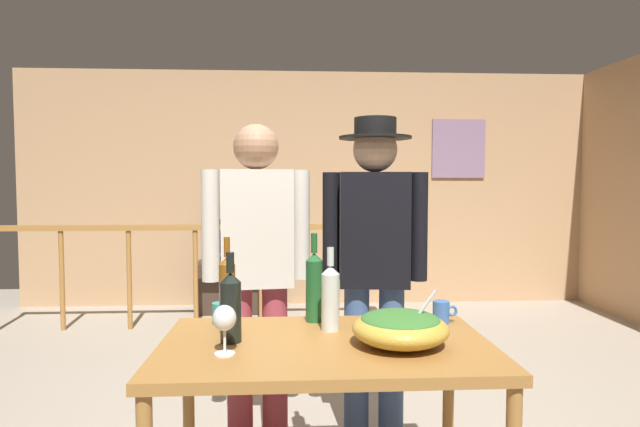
% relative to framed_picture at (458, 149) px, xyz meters
% --- Properties ---
extents(back_wall, '(6.31, 0.10, 2.57)m').
position_rel_framed_picture_xyz_m(back_wall, '(-1.67, 0.06, -0.45)').
color(back_wall, tan).
rests_on(back_wall, ground_plane).
extents(framed_picture, '(0.60, 0.03, 0.65)m').
position_rel_framed_picture_xyz_m(framed_picture, '(0.00, 0.00, 0.00)').
color(framed_picture, gray).
extents(stair_railing, '(3.72, 0.10, 1.02)m').
position_rel_framed_picture_xyz_m(stair_railing, '(-2.24, -0.94, -1.09)').
color(stair_railing, '#9E6B33').
rests_on(stair_railing, ground_plane).
extents(tv_console, '(0.90, 0.40, 0.53)m').
position_rel_framed_picture_xyz_m(tv_console, '(-2.41, -0.29, -1.47)').
color(tv_console, '#38281E').
rests_on(tv_console, ground_plane).
extents(flat_screen_tv, '(0.61, 0.12, 0.45)m').
position_rel_framed_picture_xyz_m(flat_screen_tv, '(-2.41, -0.32, -0.94)').
color(flat_screen_tv, black).
rests_on(flat_screen_tv, tv_console).
extents(serving_table, '(1.24, 0.77, 0.76)m').
position_rel_framed_picture_xyz_m(serving_table, '(-1.75, -3.90, -1.06)').
color(serving_table, '#9E6B33').
rests_on(serving_table, ground_plane).
extents(salad_bowl, '(0.35, 0.35, 0.21)m').
position_rel_framed_picture_xyz_m(salad_bowl, '(-1.48, -3.97, -0.91)').
color(salad_bowl, gold).
rests_on(salad_bowl, serving_table).
extents(wine_glass, '(0.08, 0.08, 0.17)m').
position_rel_framed_picture_xyz_m(wine_glass, '(-2.11, -4.03, -0.86)').
color(wine_glass, silver).
rests_on(wine_glass, serving_table).
extents(wine_bottle_amber, '(0.07, 0.07, 0.38)m').
position_rel_framed_picture_xyz_m(wine_bottle_amber, '(-2.14, -3.74, -0.82)').
color(wine_bottle_amber, brown).
rests_on(wine_bottle_amber, serving_table).
extents(wine_bottle_green, '(0.07, 0.07, 0.38)m').
position_rel_framed_picture_xyz_m(wine_bottle_green, '(-1.78, -3.61, -0.82)').
color(wine_bottle_green, '#1E5628').
rests_on(wine_bottle_green, serving_table).
extents(wine_bottle_clear, '(0.07, 0.07, 0.34)m').
position_rel_framed_picture_xyz_m(wine_bottle_clear, '(-1.72, -3.75, -0.84)').
color(wine_bottle_clear, silver).
rests_on(wine_bottle_clear, serving_table).
extents(wine_bottle_dark, '(0.08, 0.08, 0.34)m').
position_rel_framed_picture_xyz_m(wine_bottle_dark, '(-2.11, -3.88, -0.84)').
color(wine_bottle_dark, black).
rests_on(wine_bottle_dark, serving_table).
extents(mug_teal, '(0.11, 0.07, 0.09)m').
position_rel_framed_picture_xyz_m(mug_teal, '(-2.18, -3.62, -0.94)').
color(mug_teal, teal).
rests_on(mug_teal, serving_table).
extents(mug_blue, '(0.11, 0.07, 0.09)m').
position_rel_framed_picture_xyz_m(mug_blue, '(-1.24, -3.66, -0.93)').
color(mug_blue, '#3866B2').
rests_on(mug_blue, serving_table).
extents(person_standing_left, '(0.54, 0.26, 1.65)m').
position_rel_framed_picture_xyz_m(person_standing_left, '(-2.06, -3.17, -0.77)').
color(person_standing_left, '#9E3842').
rests_on(person_standing_left, ground_plane).
extents(person_standing_right, '(0.54, 0.37, 1.68)m').
position_rel_framed_picture_xyz_m(person_standing_right, '(-1.45, -3.17, -0.74)').
color(person_standing_right, '#3D5684').
rests_on(person_standing_right, ground_plane).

